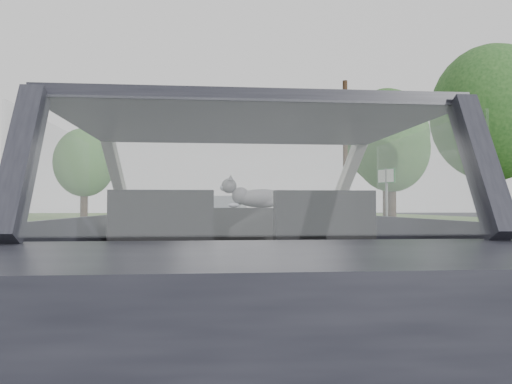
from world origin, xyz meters
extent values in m
cube|color=black|center=(0.00, 0.00, 0.72)|extent=(1.80, 4.00, 1.45)
cube|color=black|center=(0.00, 0.62, 0.85)|extent=(1.58, 0.45, 0.30)
cube|color=#242426|center=(-0.40, -0.29, 0.88)|extent=(0.50, 0.72, 0.42)
cube|color=#242426|center=(0.40, -0.29, 0.88)|extent=(0.50, 0.72, 0.42)
torus|color=black|center=(-0.40, 0.33, 0.92)|extent=(0.36, 0.36, 0.04)
ellipsoid|color=#A1A1A1|center=(0.20, 0.63, 1.07)|extent=(0.52, 0.18, 0.23)
cube|color=slate|center=(4.30, 10.00, 0.58)|extent=(0.05, 90.00, 0.32)
imported|color=silver|center=(0.46, 17.29, 0.71)|extent=(2.35, 4.54, 1.42)
cube|color=#0A5017|center=(7.43, 17.81, 1.31)|extent=(0.47, 1.01, 2.61)
cylinder|color=#3A291C|center=(6.43, 20.62, 3.54)|extent=(0.29, 0.29, 7.09)
camera|label=1|loc=(-0.18, -2.84, 1.01)|focal=35.00mm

